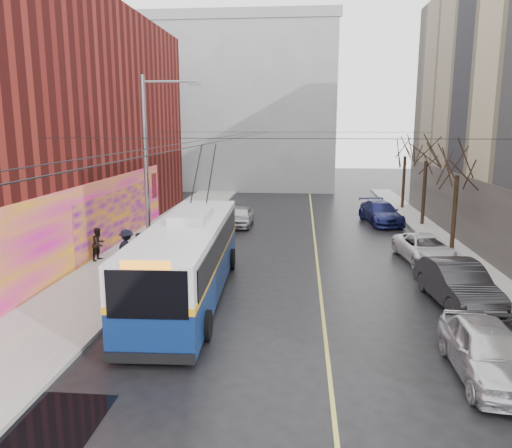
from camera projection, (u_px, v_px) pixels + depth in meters
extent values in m
plane|color=black|center=(273.00, 396.00, 12.87)|extent=(140.00, 140.00, 0.00)
cube|color=gray|center=(129.00, 261.00, 25.29)|extent=(4.00, 60.00, 0.15)
cube|color=gray|center=(476.00, 270.00, 23.77)|extent=(2.00, 60.00, 0.15)
cube|color=#BFB74C|center=(317.00, 257.00, 26.41)|extent=(0.12, 50.00, 0.01)
cube|color=#F705BA|center=(72.00, 232.00, 23.13)|extent=(0.08, 28.00, 4.00)
cube|color=#74059B|center=(119.00, 217.00, 29.07)|extent=(0.06, 12.00, 3.20)
cube|color=#4C4742|center=(486.00, 223.00, 25.26)|extent=(0.06, 36.00, 4.00)
cube|color=gray|center=(243.00, 105.00, 55.60)|extent=(20.00, 12.00, 18.00)
cube|color=gray|center=(236.00, 13.00, 48.17)|extent=(20.50, 0.40, 1.00)
cylinder|color=slate|center=(146.00, 179.00, 22.32)|extent=(0.20, 0.20, 9.00)
cube|color=maroon|center=(154.00, 186.00, 22.34)|extent=(0.04, 0.60, 1.10)
cylinder|color=slate|center=(169.00, 82.00, 21.39)|extent=(2.40, 0.10, 0.10)
cube|color=slate|center=(195.00, 84.00, 21.31)|extent=(0.50, 0.22, 0.12)
cylinder|color=black|center=(219.00, 138.00, 26.65)|extent=(0.02, 60.00, 0.02)
cylinder|color=black|center=(238.00, 138.00, 26.56)|extent=(0.02, 60.00, 0.02)
cylinder|color=black|center=(284.00, 139.00, 17.48)|extent=(18.00, 0.02, 0.02)
cylinder|color=black|center=(293.00, 132.00, 33.11)|extent=(18.00, 0.02, 0.02)
cylinder|color=black|center=(454.00, 214.00, 27.29)|extent=(0.24, 0.24, 4.20)
cylinder|color=black|center=(424.00, 194.00, 34.09)|extent=(0.24, 0.24, 4.48)
cylinder|color=black|center=(404.00, 183.00, 40.94)|extent=(0.24, 0.24, 4.37)
cube|color=black|center=(53.00, 428.00, 11.50)|extent=(2.01, 3.03, 0.01)
ellipsoid|color=slate|center=(227.00, 113.00, 19.04)|extent=(0.44, 0.20, 0.12)
ellipsoid|color=slate|center=(273.00, 80.00, 20.33)|extent=(0.44, 0.20, 0.12)
ellipsoid|color=slate|center=(173.00, 120.00, 21.86)|extent=(0.44, 0.20, 0.12)
cube|color=navy|center=(188.00, 274.00, 20.07)|extent=(3.11, 12.27, 1.52)
cube|color=silver|center=(188.00, 240.00, 19.79)|extent=(3.11, 12.27, 1.32)
cube|color=gold|center=(188.00, 256.00, 19.92)|extent=(3.15, 12.31, 0.22)
cube|color=black|center=(147.00, 295.00, 13.85)|extent=(2.33, 0.13, 1.42)
cube|color=black|center=(210.00, 216.00, 25.80)|extent=(2.33, 0.13, 1.22)
cube|color=black|center=(154.00, 242.00, 19.88)|extent=(0.47, 11.16, 1.01)
cube|color=black|center=(221.00, 243.00, 19.74)|extent=(0.47, 11.16, 1.01)
cube|color=silver|center=(192.00, 215.00, 20.63)|extent=(1.54, 3.10, 0.30)
cube|color=black|center=(149.00, 358.00, 14.17)|extent=(2.64, 0.22, 0.30)
cylinder|color=black|center=(126.00, 324.00, 16.25)|extent=(0.34, 1.03, 1.01)
cylinder|color=black|center=(206.00, 325.00, 16.11)|extent=(0.34, 1.03, 1.01)
cylinder|color=black|center=(177.00, 258.00, 24.20)|extent=(0.34, 1.03, 1.01)
cylinder|color=black|center=(231.00, 259.00, 24.07)|extent=(0.34, 1.03, 1.01)
cylinder|color=black|center=(197.00, 172.00, 23.84)|extent=(0.20, 3.53, 2.49)
cylinder|color=black|center=(211.00, 172.00, 23.80)|extent=(0.20, 3.53, 2.49)
imported|color=silver|center=(487.00, 351.00, 13.71)|extent=(1.90, 4.59, 1.55)
imported|color=#262528|center=(457.00, 284.00, 19.29)|extent=(2.33, 5.25, 1.68)
imported|color=silver|center=(426.00, 249.00, 25.36)|extent=(2.85, 5.15, 1.36)
imported|color=#161A4E|center=(381.00, 213.00, 35.29)|extent=(2.96, 5.57, 1.54)
imported|color=#B1B1B6|center=(240.00, 216.00, 34.40)|extent=(1.68, 4.00, 1.35)
imported|color=black|center=(141.00, 253.00, 22.95)|extent=(0.66, 0.80, 1.90)
imported|color=black|center=(99.00, 244.00, 25.11)|extent=(0.82, 0.94, 1.67)
imported|color=black|center=(127.00, 249.00, 23.67)|extent=(1.41, 1.23, 1.89)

